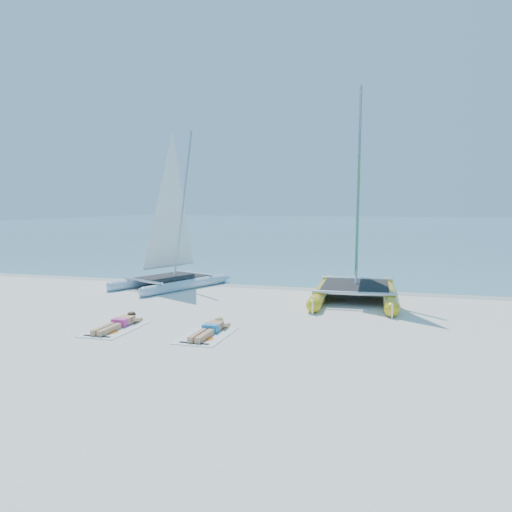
% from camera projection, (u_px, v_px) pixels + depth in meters
% --- Properties ---
extents(ground, '(140.00, 140.00, 0.00)m').
position_uv_depth(ground, '(233.00, 318.00, 13.53)').
color(ground, white).
rests_on(ground, ground).
extents(sea, '(140.00, 115.00, 0.01)m').
position_uv_depth(sea, '(371.00, 225.00, 73.68)').
color(sea, '#6CA4B5').
rests_on(sea, ground).
extents(wet_sand_strip, '(140.00, 1.40, 0.01)m').
position_uv_depth(wet_sand_strip, '(280.00, 286.00, 18.79)').
color(wet_sand_strip, beige).
rests_on(wet_sand_strip, ground).
extents(catamaran_blue, '(3.63, 4.92, 6.06)m').
position_uv_depth(catamaran_blue, '(171.00, 239.00, 18.54)').
color(catamaran_blue, '#AEC8E5').
rests_on(catamaran_blue, ground).
extents(catamaran_yellow, '(2.84, 5.82, 7.34)m').
position_uv_depth(catamaran_yellow, '(357.00, 228.00, 16.52)').
color(catamaran_yellow, yellow).
rests_on(catamaran_yellow, ground).
extents(towel_a, '(1.00, 1.85, 0.02)m').
position_uv_depth(towel_a, '(115.00, 329.00, 12.31)').
color(towel_a, silver).
rests_on(towel_a, ground).
extents(sunbather_a, '(0.37, 1.73, 0.26)m').
position_uv_depth(sunbather_a, '(119.00, 323.00, 12.48)').
color(sunbather_a, tan).
rests_on(sunbather_a, towel_a).
extents(towel_b, '(1.00, 1.85, 0.02)m').
position_uv_depth(towel_b, '(207.00, 335.00, 11.72)').
color(towel_b, silver).
rests_on(towel_b, ground).
extents(sunbather_b, '(0.37, 1.73, 0.26)m').
position_uv_depth(sunbather_b, '(210.00, 329.00, 11.89)').
color(sunbather_b, tan).
rests_on(sunbather_b, towel_b).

